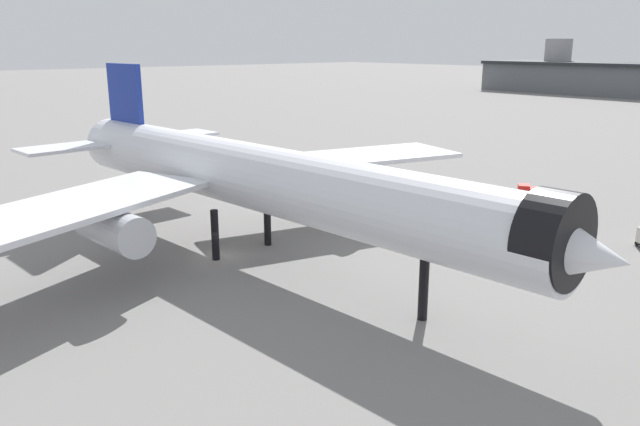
% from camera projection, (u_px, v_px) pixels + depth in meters
% --- Properties ---
extents(ground, '(900.00, 900.00, 0.00)m').
position_uv_depth(ground, '(218.00, 257.00, 54.14)').
color(ground, slate).
extents(airliner_near_gate, '(60.20, 54.92, 16.02)m').
position_uv_depth(airliner_near_gate, '(257.00, 178.00, 52.13)').
color(airliner_near_gate, silver).
rests_on(airliner_near_gate, ground).
extents(baggage_tug_wing, '(3.53, 3.24, 1.85)m').
position_uv_depth(baggage_tug_wing, '(531.00, 192.00, 73.71)').
color(baggage_tug_wing, black).
rests_on(baggage_tug_wing, ground).
extents(traffic_cone_near_nose, '(0.53, 0.53, 0.66)m').
position_uv_depth(traffic_cone_near_nose, '(365.00, 174.00, 87.22)').
color(traffic_cone_near_nose, '#F2600C').
rests_on(traffic_cone_near_nose, ground).
extents(traffic_cone_wingtip, '(0.57, 0.57, 0.71)m').
position_uv_depth(traffic_cone_wingtip, '(151.00, 184.00, 80.99)').
color(traffic_cone_wingtip, '#F2600C').
rests_on(traffic_cone_wingtip, ground).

